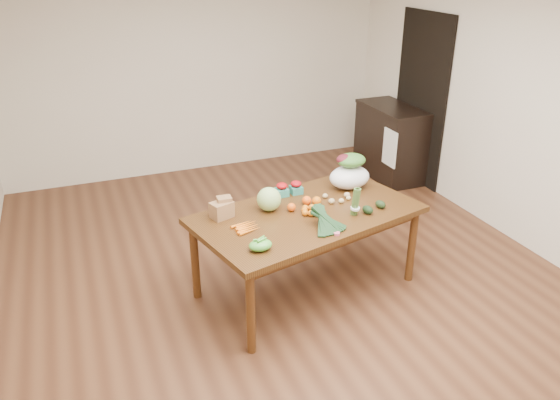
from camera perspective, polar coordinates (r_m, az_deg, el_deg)
name	(u,v)px	position (r m, az deg, el deg)	size (l,w,h in m)	color
floor	(283,278)	(5.07, 0.37, -8.12)	(6.00, 6.00, 0.00)	brown
room_walls	(284,138)	(4.48, 0.41, 6.52)	(5.02, 6.02, 2.70)	white
dining_table	(306,251)	(4.75, 2.77, -5.34)	(1.86, 1.03, 0.75)	#4C2E11
doorway_dark	(421,100)	(7.09, 14.47, 10.12)	(0.02, 1.00, 2.10)	black
cabinet	(390,142)	(7.27, 11.42, 5.97)	(0.52, 1.02, 0.94)	black
dish_towel	(390,148)	(6.79, 11.39, 5.35)	(0.02, 0.28, 0.45)	white
paper_bag	(222,208)	(4.47, -6.12, -0.86)	(0.23, 0.19, 0.16)	#8C5E3E
cabbage	(269,199)	(4.55, -1.16, 0.09)	(0.20, 0.20, 0.20)	#A1D47A
strawberry_basket_a	(282,191)	(4.85, 0.20, 0.98)	(0.11, 0.11, 0.10)	#BB0C11
strawberry_basket_b	(296,188)	(4.90, 1.69, 1.22)	(0.10, 0.10, 0.09)	#B00B19
orange_a	(291,207)	(4.57, 1.20, -0.76)	(0.07, 0.07, 0.07)	#FF5E0F
orange_b	(307,200)	(4.69, 2.80, -0.05)	(0.08, 0.08, 0.08)	#FF5A0F
orange_c	(317,201)	(4.68, 3.85, -0.09)	(0.08, 0.08, 0.08)	orange
mandarin_cluster	(312,209)	(4.53, 3.37, -0.91)	(0.18, 0.18, 0.08)	orange
carrots	(247,227)	(4.30, -3.48, -2.81)	(0.22, 0.19, 0.03)	orange
snap_pea_bag	(260,245)	(3.99, -2.06, -4.73)	(0.18, 0.13, 0.08)	#5BB73E
kale_bunch	(329,221)	(4.26, 5.11, -2.17)	(0.32, 0.40, 0.16)	black
asparagus_bundle	(356,202)	(4.50, 7.91, -0.16)	(0.08, 0.08, 0.25)	#5A813B
potato_a	(332,201)	(4.72, 5.41, -0.12)	(0.06, 0.05, 0.05)	tan
potato_b	(341,201)	(4.75, 6.42, -0.08)	(0.05, 0.05, 0.04)	#DBB87E
potato_c	(347,195)	(4.86, 7.01, 0.54)	(0.06, 0.05, 0.05)	tan
potato_d	(325,196)	(4.83, 4.74, 0.44)	(0.05, 0.04, 0.04)	#D2B979
potato_e	(348,198)	(4.81, 7.16, 0.22)	(0.04, 0.04, 0.04)	tan
avocado_a	(368,210)	(4.58, 9.15, -1.01)	(0.07, 0.10, 0.07)	black
avocado_b	(380,204)	(4.70, 10.45, -0.45)	(0.07, 0.10, 0.07)	black
salad_bag	(350,173)	(5.01, 7.29, 2.83)	(0.38, 0.29, 0.30)	white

